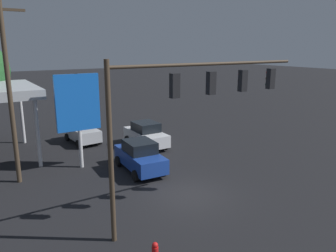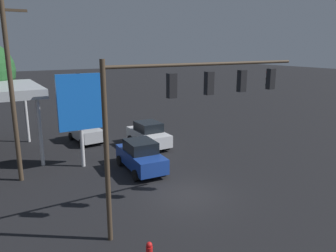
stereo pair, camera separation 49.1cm
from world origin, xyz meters
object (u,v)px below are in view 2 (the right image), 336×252
at_px(traffic_signal_assembly, 192,97).
at_px(utility_pole, 11,90).
at_px(price_sign, 80,105).
at_px(hatchback_crossing, 86,130).
at_px(sedan_far, 141,156).
at_px(sedan_waiting, 148,134).

height_order(traffic_signal_assembly, utility_pole, utility_pole).
bearing_deg(price_sign, traffic_signal_assembly, 105.62).
bearing_deg(hatchback_crossing, traffic_signal_assembly, -1.63).
bearing_deg(price_sign, sedan_far, 139.04).
bearing_deg(price_sign, utility_pole, 6.63).
height_order(traffic_signal_assembly, price_sign, traffic_signal_assembly).
distance_m(price_sign, sedan_waiting, 6.71).
xyz_separation_m(traffic_signal_assembly, hatchback_crossing, (0.62, -14.31, -4.56)).
relative_size(sedan_far, sedan_waiting, 1.02).
distance_m(price_sign, sedan_far, 4.97).
relative_size(traffic_signal_assembly, hatchback_crossing, 2.50).
bearing_deg(sedan_far, hatchback_crossing, -168.90).
bearing_deg(sedan_far, utility_pole, -103.95).
height_order(price_sign, sedan_waiting, price_sign).
bearing_deg(utility_pole, traffic_signal_assembly, 126.86).
height_order(traffic_signal_assembly, sedan_waiting, traffic_signal_assembly).
distance_m(price_sign, hatchback_crossing, 6.62).
bearing_deg(hatchback_crossing, sedan_far, 3.59).
height_order(price_sign, sedan_far, price_sign).
xyz_separation_m(utility_pole, price_sign, (-3.79, -0.44, -1.24)).
relative_size(price_sign, sedan_waiting, 1.36).
bearing_deg(hatchback_crossing, sedan_waiting, 41.52).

